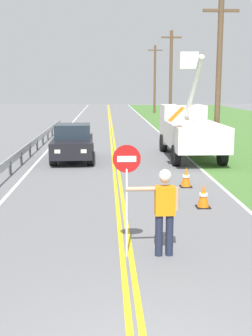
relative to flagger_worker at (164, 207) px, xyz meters
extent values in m
cube|color=yellow|center=(-0.86, 15.97, -1.04)|extent=(0.11, 110.00, 0.01)
cube|color=yellow|center=(-0.68, 15.97, -1.04)|extent=(0.11, 110.00, 0.01)
cube|color=silver|center=(2.83, 15.97, -1.04)|extent=(0.12, 110.00, 0.01)
cube|color=silver|center=(-4.37, 15.97, -1.04)|extent=(0.12, 110.00, 0.01)
cylinder|color=#1E2338|center=(0.12, 0.00, -0.61)|extent=(0.16, 0.16, 0.88)
cylinder|color=#1E2338|center=(-0.10, 0.00, -0.61)|extent=(0.16, 0.16, 0.88)
cube|color=orange|center=(0.01, 0.00, 0.13)|extent=(0.41, 0.25, 0.60)
cylinder|color=tan|center=(-0.49, -0.01, 0.38)|extent=(0.60, 0.11, 0.09)
cylinder|color=tan|center=(0.25, 0.01, 0.16)|extent=(0.09, 0.09, 0.48)
sphere|color=tan|center=(0.01, 0.00, 0.60)|extent=(0.22, 0.22, 0.22)
sphere|color=white|center=(0.01, 0.00, 0.65)|extent=(0.25, 0.25, 0.25)
cylinder|color=silver|center=(-0.77, -0.02, -0.12)|extent=(0.04, 0.04, 1.85)
cylinder|color=#B71414|center=(-0.77, -0.02, 1.00)|extent=(0.56, 0.03, 0.56)
cube|color=white|center=(-0.77, -0.04, 1.00)|extent=(0.38, 0.01, 0.12)
cube|color=white|center=(2.91, 11.33, 0.16)|extent=(2.30, 4.60, 1.10)
cube|color=white|center=(2.91, 14.78, 0.41)|extent=(2.20, 2.10, 2.00)
cube|color=#1E2833|center=(2.91, 15.81, 0.71)|extent=(1.98, 0.06, 0.90)
cylinder|color=silver|center=(2.91, 10.41, 0.83)|extent=(0.56, 0.56, 0.24)
cylinder|color=silver|center=(2.91, 12.03, 2.31)|extent=(0.24, 3.38, 2.87)
cube|color=white|center=(2.91, 13.64, 3.65)|extent=(0.90, 0.90, 0.80)
cube|color=orange|center=(1.73, 9.53, 1.26)|extent=(0.59, 0.80, 0.59)
cylinder|color=black|center=(1.88, 14.58, -0.59)|extent=(0.32, 0.92, 0.92)
cylinder|color=black|center=(3.94, 14.58, -0.59)|extent=(0.32, 0.92, 0.92)
cylinder|color=black|center=(1.88, 10.30, -0.59)|extent=(0.32, 0.92, 0.92)
cylinder|color=black|center=(3.94, 10.30, -0.59)|extent=(0.32, 0.92, 0.92)
cube|color=black|center=(-2.73, 11.82, -0.35)|extent=(1.95, 4.15, 0.72)
cube|color=#1E2833|center=(-2.74, 12.07, 0.33)|extent=(1.66, 1.76, 0.64)
cube|color=#EAEACC|center=(-2.13, 9.81, -0.30)|extent=(0.24, 0.07, 0.16)
cube|color=#EAEACC|center=(-3.23, 9.78, -0.30)|extent=(0.24, 0.07, 0.16)
cylinder|color=black|center=(-1.88, 10.57, -0.71)|extent=(0.30, 0.69, 0.68)
cylinder|color=black|center=(-3.52, 10.53, -0.71)|extent=(0.30, 0.69, 0.68)
cylinder|color=black|center=(-1.95, 13.11, -0.71)|extent=(0.30, 0.69, 0.68)
cylinder|color=black|center=(-3.59, 13.07, -0.71)|extent=(0.30, 0.69, 0.68)
cylinder|color=brown|center=(4.54, 13.82, 2.81)|extent=(0.28, 0.28, 7.71)
cube|color=brown|center=(4.54, 13.82, 6.06)|extent=(1.80, 0.14, 0.14)
cylinder|color=brown|center=(4.71, 31.73, 3.10)|extent=(0.28, 0.28, 8.28)
cube|color=brown|center=(4.71, 31.73, 6.64)|extent=(1.80, 0.14, 0.14)
cylinder|color=brown|center=(4.96, 47.27, 3.13)|extent=(0.28, 0.28, 8.36)
cube|color=brown|center=(4.96, 47.27, 6.71)|extent=(1.80, 0.14, 0.14)
cone|color=orange|center=(1.62, 3.58, -0.70)|extent=(0.36, 0.36, 0.70)
cylinder|color=white|center=(1.62, 3.58, -0.66)|extent=(0.25, 0.25, 0.08)
cube|color=black|center=(1.62, 3.58, -1.03)|extent=(0.40, 0.40, 0.03)
cone|color=orange|center=(1.59, 6.22, -0.70)|extent=(0.36, 0.36, 0.70)
cylinder|color=white|center=(1.59, 6.22, -0.66)|extent=(0.25, 0.25, 0.08)
cube|color=black|center=(1.59, 6.22, -1.03)|extent=(0.40, 0.40, 0.03)
cube|color=#9EA0A3|center=(-4.97, 12.00, -0.50)|extent=(0.06, 32.00, 0.32)
cube|color=#4C4C51|center=(-4.97, 8.57, -0.77)|extent=(0.10, 0.10, 0.55)
cube|color=#4C4C51|center=(-4.97, 10.86, -0.77)|extent=(0.10, 0.10, 0.55)
cube|color=#4C4C51|center=(-4.97, 13.14, -0.77)|extent=(0.10, 0.10, 0.55)
cube|color=#4C4C51|center=(-4.97, 15.43, -0.77)|extent=(0.10, 0.10, 0.55)
cube|color=#4C4C51|center=(-4.97, 17.71, -0.77)|extent=(0.10, 0.10, 0.55)
cube|color=#4C4C51|center=(-4.97, 20.00, -0.77)|extent=(0.10, 0.10, 0.55)
cube|color=#4C4C51|center=(-4.97, 22.29, -0.77)|extent=(0.10, 0.10, 0.55)
cube|color=#4C4C51|center=(-4.97, 24.57, -0.77)|extent=(0.10, 0.10, 0.55)
cube|color=#4C4C51|center=(-4.97, 26.86, -0.77)|extent=(0.10, 0.10, 0.55)
camera|label=1|loc=(-1.17, -8.63, 2.44)|focal=47.03mm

